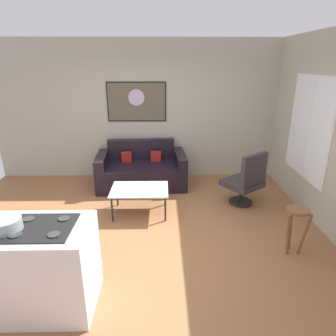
{
  "coord_description": "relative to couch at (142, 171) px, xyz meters",
  "views": [
    {
      "loc": [
        0.27,
        -3.62,
        2.33
      ],
      "look_at": [
        0.35,
        0.9,
        0.7
      ],
      "focal_mm": 31.21,
      "sensor_mm": 36.0,
      "label": 1
    }
  ],
  "objects": [
    {
      "name": "ground",
      "position": [
        0.16,
        -1.86,
        -0.32
      ],
      "size": [
        6.4,
        6.4,
        0.04
      ],
      "primitive_type": "cube",
      "color": "#915E39"
    },
    {
      "name": "back_wall",
      "position": [
        0.16,
        0.56,
        1.1
      ],
      "size": [
        6.4,
        0.05,
        2.8
      ],
      "primitive_type": "cube",
      "color": "#AAA593",
      "rests_on": "ground"
    },
    {
      "name": "right_wall",
      "position": [
        2.79,
        -1.56,
        1.1
      ],
      "size": [
        0.05,
        6.4,
        2.8
      ],
      "primitive_type": "cube",
      "color": "#ADA891",
      "rests_on": "ground"
    },
    {
      "name": "couch",
      "position": [
        0.0,
        0.0,
        0.0
      ],
      "size": [
        1.78,
        1.06,
        0.86
      ],
      "color": "black",
      "rests_on": "ground"
    },
    {
      "name": "coffee_table",
      "position": [
        0.05,
        -1.19,
        0.1
      ],
      "size": [
        0.91,
        0.65,
        0.43
      ],
      "color": "silver",
      "rests_on": "ground"
    },
    {
      "name": "armchair",
      "position": [
        1.84,
        -0.93,
        0.16
      ],
      "size": [
        0.79,
        0.79,
        0.95
      ],
      "color": "black",
      "rests_on": "ground"
    },
    {
      "name": "bar_stool",
      "position": [
        2.1,
        -2.29,
        0.17
      ],
      "size": [
        0.33,
        0.32,
        0.63
      ],
      "color": "brown",
      "rests_on": "ground"
    },
    {
      "name": "kitchen_counter",
      "position": [
        -0.95,
        -3.11,
        0.15
      ],
      "size": [
        1.38,
        0.68,
        0.91
      ],
      "color": "white",
      "rests_on": "ground"
    },
    {
      "name": "mixing_bowl",
      "position": [
        -0.99,
        -3.16,
        0.65
      ],
      "size": [
        0.28,
        0.28,
        0.13
      ],
      "color": "gray",
      "rests_on": "kitchen_counter"
    },
    {
      "name": "wall_painting",
      "position": [
        -0.1,
        0.52,
        1.29
      ],
      "size": [
        1.2,
        0.03,
        0.79
      ],
      "color": "black"
    },
    {
      "name": "window",
      "position": [
        2.75,
        -0.96,
        1.06
      ],
      "size": [
        0.03,
        1.33,
        1.63
      ],
      "color": "silver"
    }
  ]
}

